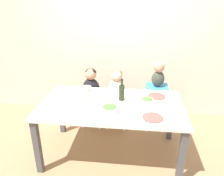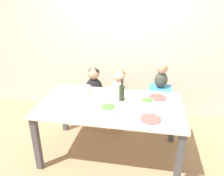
{
  "view_description": "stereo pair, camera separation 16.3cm",
  "coord_description": "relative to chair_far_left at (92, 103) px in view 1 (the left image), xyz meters",
  "views": [
    {
      "loc": [
        0.28,
        -2.38,
        1.98
      ],
      "look_at": [
        0.0,
        0.07,
        0.93
      ],
      "focal_mm": 35.0,
      "sensor_mm": 36.0,
      "label": 1
    },
    {
      "loc": [
        0.44,
        -2.36,
        1.98
      ],
      "look_at": [
        0.0,
        0.07,
        0.93
      ],
      "focal_mm": 35.0,
      "sensor_mm": 36.0,
      "label": 2
    }
  ],
  "objects": [
    {
      "name": "chair_right_highchair",
      "position": [
        1.01,
        -0.0,
        0.17
      ],
      "size": [
        0.33,
        0.32,
        0.72
      ],
      "color": "silver",
      "rests_on": "ground_plane"
    },
    {
      "name": "dining_table",
      "position": [
        0.4,
        -0.7,
        0.28
      ],
      "size": [
        1.76,
        0.98,
        0.75
      ],
      "color": "white",
      "rests_on": "ground_plane"
    },
    {
      "name": "salad_bowl_large",
      "position": [
        0.4,
        -0.91,
        0.41
      ],
      "size": [
        0.19,
        0.19,
        0.09
      ],
      "color": "white",
      "rests_on": "dining_table"
    },
    {
      "name": "chair_far_left",
      "position": [
        0.0,
        0.0,
        0.0
      ],
      "size": [
        0.38,
        0.37,
        0.46
      ],
      "color": "silver",
      "rests_on": "ground_plane"
    },
    {
      "name": "dinner_plate_front_right",
      "position": [
        0.89,
        -0.98,
        0.37
      ],
      "size": [
        0.23,
        0.23,
        0.01
      ],
      "color": "#D14C47",
      "rests_on": "dining_table"
    },
    {
      "name": "dinner_plate_front_left",
      "position": [
        -0.13,
        -0.95,
        0.37
      ],
      "size": [
        0.23,
        0.23,
        0.01
      ],
      "color": "silver",
      "rests_on": "dining_table"
    },
    {
      "name": "dinner_plate_back_left",
      "position": [
        -0.01,
        -0.41,
        0.37
      ],
      "size": [
        0.23,
        0.23,
        0.01
      ],
      "color": "silver",
      "rests_on": "dining_table"
    },
    {
      "name": "person_baby_right",
      "position": [
        1.01,
        0.0,
        0.56
      ],
      "size": [
        0.19,
        0.16,
        0.38
      ],
      "color": "#3D4238",
      "rests_on": "chair_right_highchair"
    },
    {
      "name": "paper_towel_roll",
      "position": [
        0.12,
        -0.82,
        0.5
      ],
      "size": [
        0.12,
        0.12,
        0.26
      ],
      "color": "white",
      "rests_on": "dining_table"
    },
    {
      "name": "salad_bowl_small",
      "position": [
        0.83,
        -0.66,
        0.41
      ],
      "size": [
        0.16,
        0.16,
        0.09
      ],
      "color": "white",
      "rests_on": "dining_table"
    },
    {
      "name": "person_child_center",
      "position": [
        0.4,
        0.0,
        0.34
      ],
      "size": [
        0.27,
        0.19,
        0.5
      ],
      "color": "beige",
      "rests_on": "chair_far_center"
    },
    {
      "name": "dinner_plate_back_right",
      "position": [
        0.97,
        -0.42,
        0.37
      ],
      "size": [
        0.23,
        0.23,
        0.01
      ],
      "color": "#D14C47",
      "rests_on": "dining_table"
    },
    {
      "name": "person_child_left",
      "position": [
        0.0,
        0.0,
        0.34
      ],
      "size": [
        0.27,
        0.19,
        0.5
      ],
      "color": "black",
      "rests_on": "chair_far_left"
    },
    {
      "name": "wall_back",
      "position": [
        0.4,
        0.57,
        0.97
      ],
      "size": [
        10.0,
        0.06,
        2.7
      ],
      "color": "beige",
      "rests_on": "ground_plane"
    },
    {
      "name": "chair_far_center",
      "position": [
        0.4,
        0.0,
        0.0
      ],
      "size": [
        0.38,
        0.37,
        0.46
      ],
      "color": "silver",
      "rests_on": "ground_plane"
    },
    {
      "name": "ground_plane",
      "position": [
        0.4,
        -0.7,
        -0.38
      ],
      "size": [
        14.0,
        14.0,
        0.0
      ],
      "primitive_type": "plane",
      "color": "#9E7A56"
    },
    {
      "name": "wine_bottle",
      "position": [
        0.52,
        -0.58,
        0.48
      ],
      "size": [
        0.07,
        0.07,
        0.28
      ],
      "color": "#232D19",
      "rests_on": "dining_table"
    },
    {
      "name": "wine_glass_near",
      "position": [
        0.67,
        -0.75,
        0.48
      ],
      "size": [
        0.07,
        0.07,
        0.17
      ],
      "color": "white",
      "rests_on": "dining_table"
    }
  ]
}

